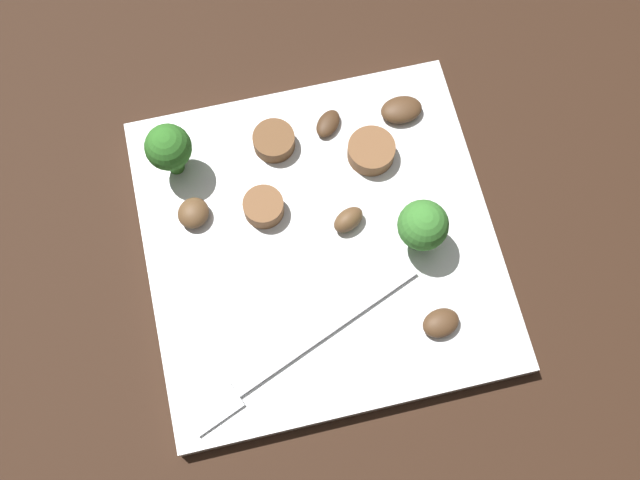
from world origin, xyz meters
TOP-DOWN VIEW (x-y plane):
  - ground_plane at (0.00, 0.00)m, footprint 1.40×1.40m
  - plate at (0.00, 0.00)m, footprint 0.24×0.24m
  - fork at (0.04, 0.08)m, footprint 0.17×0.08m
  - broccoli_floret_0 at (0.09, -0.08)m, footprint 0.03×0.03m
  - broccoli_floret_1 at (-0.07, 0.02)m, footprint 0.03×0.03m
  - sausage_slice_0 at (-0.05, -0.06)m, footprint 0.05×0.05m
  - sausage_slice_1 at (0.02, -0.08)m, footprint 0.04×0.04m
  - sausage_slice_2 at (0.03, -0.03)m, footprint 0.04×0.04m
  - mushroom_0 at (-0.08, -0.08)m, footprint 0.03×0.02m
  - mushroom_1 at (0.08, -0.04)m, footprint 0.03×0.03m
  - mushroom_2 at (-0.02, -0.01)m, footprint 0.03×0.02m
  - mushroom_3 at (-0.06, 0.08)m, footprint 0.03×0.02m
  - mushroom_5 at (-0.03, -0.09)m, footprint 0.03×0.03m

SIDE VIEW (x-z plane):
  - ground_plane at x=0.00m, z-range 0.00..0.00m
  - plate at x=0.00m, z-range 0.00..0.01m
  - fork at x=0.04m, z-range 0.01..0.02m
  - mushroom_5 at x=-0.03m, z-range 0.01..0.02m
  - mushroom_3 at x=-0.06m, z-range 0.01..0.02m
  - mushroom_0 at x=-0.08m, z-range 0.01..0.03m
  - sausage_slice_1 at x=0.02m, z-range 0.01..0.03m
  - mushroom_1 at x=0.08m, z-range 0.01..0.03m
  - sausage_slice_2 at x=0.03m, z-range 0.01..0.03m
  - sausage_slice_0 at x=-0.05m, z-range 0.01..0.03m
  - mushroom_2 at x=-0.02m, z-range 0.01..0.03m
  - broccoli_floret_1 at x=-0.07m, z-range 0.02..0.07m
  - broccoli_floret_0 at x=0.09m, z-range 0.02..0.07m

